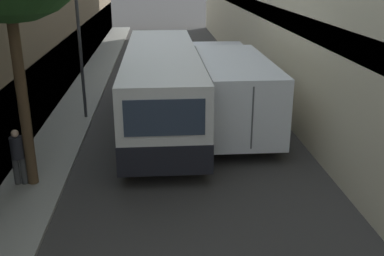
# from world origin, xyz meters

# --- Properties ---
(ground_plane) EXTENTS (150.00, 150.00, 0.00)m
(ground_plane) POSITION_xyz_m (0.00, 15.00, 0.00)
(ground_plane) COLOR #33302D
(sidewalk_left) EXTENTS (1.70, 60.00, 0.11)m
(sidewalk_left) POSITION_xyz_m (-4.28, 15.00, 0.05)
(sidewalk_left) COLOR gray
(sidewalk_left) RESTS_ON ground_plane
(bus) EXTENTS (2.57, 10.74, 2.84)m
(bus) POSITION_xyz_m (-0.68, 16.38, 1.52)
(bus) COLOR silver
(bus) RESTS_ON ground_plane
(box_truck) EXTENTS (2.33, 8.58, 2.63)m
(box_truck) POSITION_xyz_m (1.88, 16.54, 1.47)
(box_truck) COLOR silver
(box_truck) RESTS_ON ground_plane
(pedestrian) EXTENTS (0.36, 0.34, 1.55)m
(pedestrian) POSITION_xyz_m (-4.58, 11.53, 0.94)
(pedestrian) COLOR #383838
(pedestrian) RESTS_ON sidewalk_left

